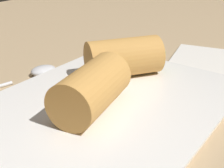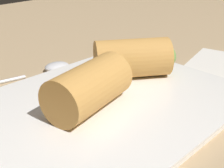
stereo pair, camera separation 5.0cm
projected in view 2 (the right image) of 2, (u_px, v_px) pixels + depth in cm
name	position (u px, v px, depth cm)	size (l,w,h in cm)	color
table_surface	(101.00, 122.00, 36.99)	(180.00, 140.00, 2.00)	tan
serving_plate	(112.00, 106.00, 36.93)	(30.69, 24.45, 1.50)	white
roll_front_left	(93.00, 86.00, 34.05)	(11.20, 7.12, 5.20)	#D19347
roll_front_right	(136.00, 58.00, 42.02)	(11.14, 9.95, 5.20)	#D19347
spoon	(47.00, 69.00, 47.47)	(18.40, 5.59, 1.35)	silver
napkin	(223.00, 65.00, 49.78)	(14.13, 12.77, 0.60)	silver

